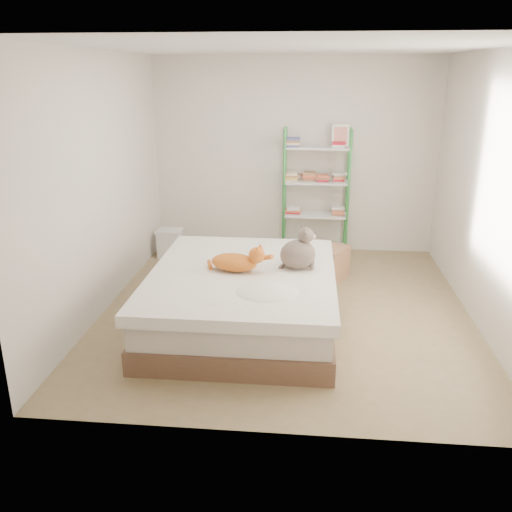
# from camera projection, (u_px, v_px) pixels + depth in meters

# --- Properties ---
(room) EXTENTS (3.81, 4.21, 2.61)m
(room) POSITION_uv_depth(u_px,v_px,m) (288.00, 188.00, 5.34)
(room) COLOR #927F5A
(room) RESTS_ON ground
(bed) EXTENTS (1.77, 2.21, 0.56)m
(bed) POSITION_uv_depth(u_px,v_px,m) (243.00, 298.00, 5.32)
(bed) COLOR brown
(bed) RESTS_ON ground
(orange_cat) EXTENTS (0.58, 0.39, 0.22)m
(orange_cat) POSITION_uv_depth(u_px,v_px,m) (234.00, 260.00, 5.20)
(orange_cat) COLOR #D55A27
(orange_cat) RESTS_ON bed
(grey_cat) EXTENTS (0.42, 0.38, 0.42)m
(grey_cat) POSITION_uv_depth(u_px,v_px,m) (298.00, 248.00, 5.22)
(grey_cat) COLOR #786558
(grey_cat) RESTS_ON bed
(shelf_unit) EXTENTS (0.88, 0.36, 1.74)m
(shelf_unit) POSITION_uv_depth(u_px,v_px,m) (316.00, 191.00, 7.22)
(shelf_unit) COLOR green
(shelf_unit) RESTS_ON ground
(cardboard_box) EXTENTS (0.70, 0.73, 0.45)m
(cardboard_box) POSITION_uv_depth(u_px,v_px,m) (321.00, 261.00, 6.60)
(cardboard_box) COLOR #9C7052
(cardboard_box) RESTS_ON ground
(white_bin) EXTENTS (0.33, 0.29, 0.37)m
(white_bin) POSITION_uv_depth(u_px,v_px,m) (170.00, 243.00, 7.33)
(white_bin) COLOR silver
(white_bin) RESTS_ON ground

